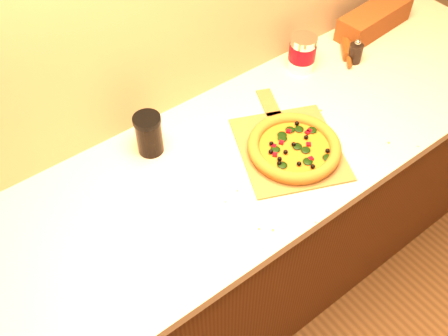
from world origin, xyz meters
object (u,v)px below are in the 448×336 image
rolling_pin (346,41)px  coffee_canister (302,53)px  pizza (294,147)px  dark_jar (149,134)px  pizza_peel (288,146)px  pepper_grinder (355,53)px

rolling_pin → coffee_canister: coffee_canister is taller
pizza → dark_jar: dark_jar is taller
pizza_peel → rolling_pin: 0.62m
pizza_peel → pepper_grinder: (0.51, 0.18, 0.04)m
coffee_canister → dark_jar: bearing=-178.3°
coffee_canister → rolling_pin: bearing=-0.0°
pepper_grinder → dark_jar: 0.88m
rolling_pin → coffee_canister: bearing=180.0°
pizza_peel → pepper_grinder: bearing=43.5°
pizza_peel → pizza: 0.04m
pizza → rolling_pin: (0.56, 0.31, -0.00)m
rolling_pin → coffee_canister: (-0.24, 0.00, 0.05)m
pizza_peel → pizza: size_ratio=1.71×
pepper_grinder → dark_jar: bearing=175.2°
pizza_peel → pizza: (-0.01, -0.03, 0.02)m
pizza → rolling_pin: size_ratio=1.16×
pizza_peel → rolling_pin: bearing=50.0°
rolling_pin → pizza_peel: bearing=-153.4°
rolling_pin → dark_jar: size_ratio=1.82×
pizza → pepper_grinder: size_ratio=3.03×
pepper_grinder → coffee_canister: (-0.19, 0.09, 0.03)m
pepper_grinder → coffee_canister: bearing=154.1°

